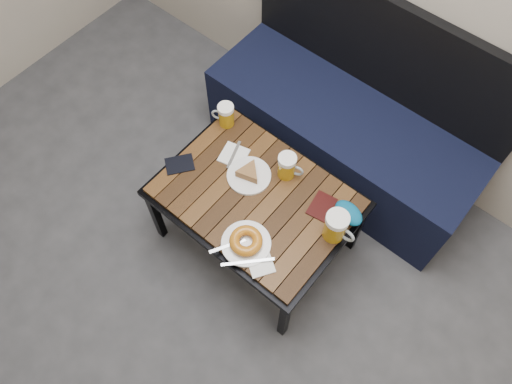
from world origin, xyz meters
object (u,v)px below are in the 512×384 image
Objects in this scene: cafe_table at (256,200)px; knit_pouch at (349,213)px; bench at (344,131)px; beer_mug_right at (336,226)px; passport_navy at (180,164)px; plate_bagel at (246,242)px; passport_burgundy at (322,206)px; plate_pie at (249,174)px; beer_mug_centre at (287,166)px; beer_mug_left at (226,115)px.

knit_pouch is at bearing 25.04° from cafe_table.
bench is 0.73m from beer_mug_right.
knit_pouch is (-0.00, 0.11, -0.05)m from beer_mug_right.
passport_navy is 0.77m from knit_pouch.
bench reaches higher than plate_bagel.
cafe_table is 0.29m from passport_burgundy.
plate_pie is at bearing 179.44° from beer_mug_right.
knit_pouch reaches higher than cafe_table.
beer_mug_centre is 0.23m from passport_burgundy.
plate_bagel is at bearing -123.56° from knit_pouch.
beer_mug_left is at bearing 164.05° from passport_burgundy.
plate_pie is 1.52× the size of passport_burgundy.
bench is 5.77× the size of plate_bagel.
beer_mug_right is at bearing 49.13° from passport_navy.
passport_navy is (-0.28, -0.15, -0.02)m from plate_pie.
plate_pie reaches higher than passport_burgundy.
beer_mug_centre is (-0.01, -0.49, 0.26)m from bench.
passport_navy is 0.92× the size of knit_pouch.
beer_mug_centre is at bearing 160.39° from beer_mug_right.
knit_pouch is (0.71, -0.04, -0.03)m from beer_mug_left.
cafe_table is at bearing -172.08° from beer_mug_right.
beer_mug_left reaches higher than passport_navy.
plate_bagel is at bearing -135.10° from beer_mug_right.
plate_pie is 1.44× the size of knit_pouch.
knit_pouch is at bearing 56.44° from plate_bagel.
bench is at bearing 86.33° from cafe_table.
bench is 0.56m from beer_mug_centre.
knit_pouch reaches higher than passport_navy.
beer_mug_left reaches higher than passport_burgundy.
beer_mug_right is at bearing -61.66° from bench.
passport_burgundy is at bearing -27.31° from beer_mug_centre.
cafe_table is (-0.04, -0.66, 0.16)m from bench.
beer_mug_right is 0.15m from passport_burgundy.
passport_navy is at bearing -118.03° from bench.
beer_mug_right is at bearing -88.29° from knit_pouch.
beer_mug_centre is 0.53× the size of plate_bagel.
beer_mug_left reaches higher than knit_pouch.
beer_mug_centre is at bearing 162.40° from passport_burgundy.
knit_pouch is (0.11, 0.03, 0.03)m from passport_burgundy.
bench reaches higher than beer_mug_centre.
beer_mug_left reaches higher than plate_bagel.
beer_mug_right is (0.72, -0.14, 0.02)m from beer_mug_left.
passport_burgundy is (0.61, 0.23, 0.00)m from passport_navy.
plate_bagel is at bearing 114.38° from beer_mug_left.
plate_pie is at bearing 125.65° from beer_mug_left.
beer_mug_left is at bearing 149.99° from plate_pie.
bench is at bearing 78.28° from plate_pie.
plate_bagel is 0.44m from knit_pouch.
beer_mug_centre reaches higher than passport_burgundy.
plate_bagel reaches higher than plate_pie.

